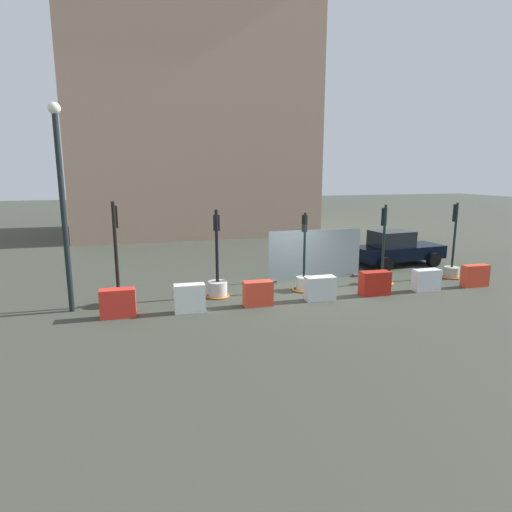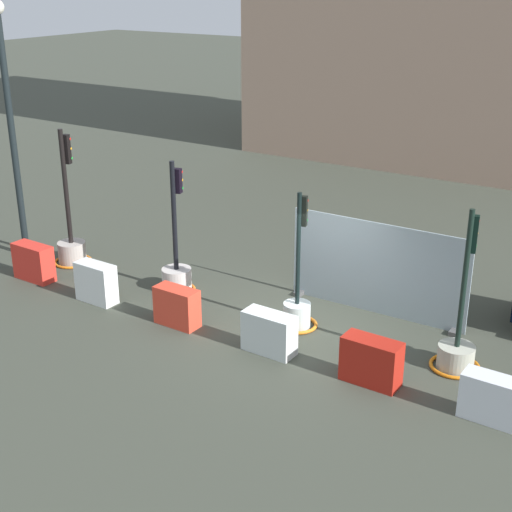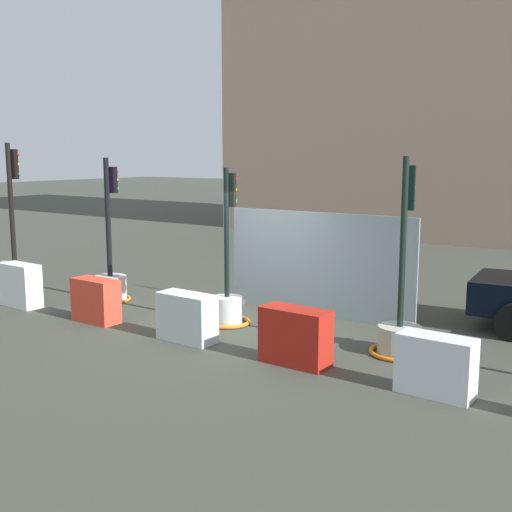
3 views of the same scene
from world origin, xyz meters
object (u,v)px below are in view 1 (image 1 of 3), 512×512
object	(u,v)px
construction_barrier_3	(320,288)
traffic_light_4	(452,266)
traffic_light_2	(304,278)
construction_barrier_6	(475,276)
construction_barrier_4	(375,283)
traffic_light_0	(118,289)
construction_barrier_1	(190,298)
car_black_sedan	(396,249)
traffic_light_1	(217,282)
construction_barrier_0	(118,303)
street_lamp_post	(62,195)
traffic_light_3	(382,272)
construction_barrier_2	(258,293)
construction_barrier_5	(426,280)

from	to	relation	value
construction_barrier_3	traffic_light_4	bearing A→B (deg)	11.83
traffic_light_2	construction_barrier_3	xyz separation A→B (m)	(0.09, -1.28, -0.05)
traffic_light_2	construction_barrier_6	size ratio (longest dim) A/B	2.74
construction_barrier_4	traffic_light_0	bearing A→B (deg)	171.50
construction_barrier_1	car_black_sedan	distance (m)	11.21
traffic_light_1	car_black_sedan	distance (m)	9.62
traffic_light_0	construction_barrier_0	world-z (taller)	traffic_light_0
construction_barrier_3	street_lamp_post	distance (m)	8.88
construction_barrier_0	traffic_light_0	bearing A→B (deg)	90.93
traffic_light_3	street_lamp_post	bearing A→B (deg)	-178.58
traffic_light_1	traffic_light_3	world-z (taller)	traffic_light_3
traffic_light_4	car_black_sedan	size ratio (longest dim) A/B	0.70
car_black_sedan	construction_barrier_0	bearing A→B (deg)	-161.91
construction_barrier_0	traffic_light_3	bearing A→B (deg)	7.42
construction_barrier_2	construction_barrier_5	world-z (taller)	construction_barrier_2
traffic_light_0	construction_barrier_3	xyz separation A→B (m)	(6.74, -1.34, -0.13)
traffic_light_4	car_black_sedan	distance (m)	2.90
traffic_light_1	construction_barrier_0	distance (m)	3.60
traffic_light_3	construction_barrier_3	world-z (taller)	traffic_light_3
construction_barrier_4	car_black_sedan	size ratio (longest dim) A/B	0.24
traffic_light_2	construction_barrier_5	distance (m)	4.61
construction_barrier_2	construction_barrier_5	xyz separation A→B (m)	(6.61, 0.00, -0.01)
traffic_light_4	construction_barrier_2	size ratio (longest dim) A/B	3.22
traffic_light_3	construction_barrier_4	distance (m)	1.77
construction_barrier_0	construction_barrier_4	xyz separation A→B (m)	(8.88, -0.05, -0.01)
construction_barrier_0	street_lamp_post	bearing A→B (deg)	145.11
traffic_light_4	construction_barrier_2	xyz separation A→B (m)	(-8.96, -1.42, -0.06)
traffic_light_2	construction_barrier_1	xyz separation A→B (m)	(-4.45, -1.35, -0.01)
traffic_light_1	construction_barrier_6	bearing A→B (deg)	-8.16
traffic_light_2	construction_barrier_2	distance (m)	2.54
traffic_light_0	construction_barrier_2	distance (m)	4.67
traffic_light_2	construction_barrier_3	world-z (taller)	traffic_light_2
traffic_light_4	construction_barrier_6	bearing A→B (deg)	-95.58
construction_barrier_5	construction_barrier_6	xyz separation A→B (m)	(2.21, -0.02, 0.02)
construction_barrier_5	traffic_light_3	bearing A→B (deg)	126.83
construction_barrier_3	construction_barrier_4	xyz separation A→B (m)	(2.16, 0.01, 0.02)
traffic_light_4	construction_barrier_5	xyz separation A→B (m)	(-2.35, -1.42, -0.08)
construction_barrier_6	construction_barrier_0	bearing A→B (deg)	179.57
construction_barrier_3	construction_barrier_5	bearing A→B (deg)	-0.27
construction_barrier_3	car_black_sedan	world-z (taller)	car_black_sedan
traffic_light_0	construction_barrier_3	bearing A→B (deg)	-11.22
construction_barrier_0	car_black_sedan	size ratio (longest dim) A/B	0.24
traffic_light_1	construction_barrier_5	world-z (taller)	traffic_light_1
construction_barrier_5	traffic_light_4	bearing A→B (deg)	31.15
traffic_light_1	construction_barrier_0	xyz separation A→B (m)	(-3.35, -1.32, -0.07)
traffic_light_0	traffic_light_1	world-z (taller)	traffic_light_0
construction_barrier_1	construction_barrier_4	world-z (taller)	construction_barrier_1
construction_barrier_4	street_lamp_post	world-z (taller)	street_lamp_post
street_lamp_post	traffic_light_1	bearing A→B (deg)	3.61
traffic_light_1	traffic_light_2	xyz separation A→B (m)	(3.28, -0.10, -0.05)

